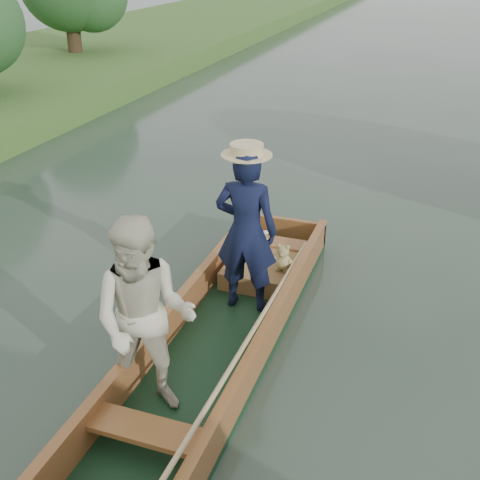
% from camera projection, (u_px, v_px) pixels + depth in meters
% --- Properties ---
extents(ground, '(120.00, 120.00, 0.00)m').
position_uv_depth(ground, '(221.00, 346.00, 6.24)').
color(ground, '#283D30').
rests_on(ground, ground).
extents(trees_far, '(21.87, 12.10, 4.62)m').
position_uv_depth(trees_far, '(317.00, 17.00, 10.72)').
color(trees_far, '#47331E').
rests_on(trees_far, ground).
extents(punt, '(1.31, 5.11, 1.95)m').
position_uv_depth(punt, '(204.00, 298.00, 5.79)').
color(punt, '#13331B').
rests_on(punt, ground).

